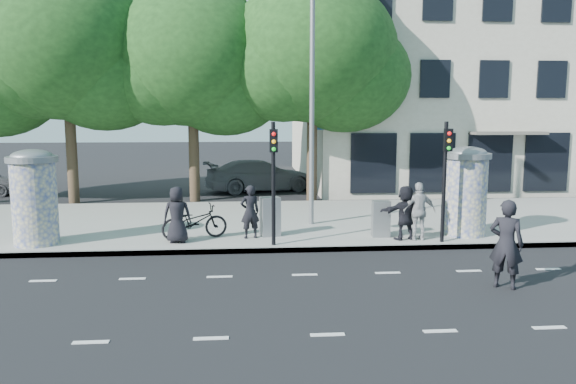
{
  "coord_description": "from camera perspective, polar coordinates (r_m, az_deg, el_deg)",
  "views": [
    {
      "loc": [
        -1.42,
        -11.36,
        3.83
      ],
      "look_at": [
        -0.23,
        3.5,
        1.68
      ],
      "focal_mm": 35.0,
      "sensor_mm": 36.0,
      "label": 1
    }
  ],
  "objects": [
    {
      "name": "building",
      "position": [
        34.17,
        18.93,
        11.41
      ],
      "size": [
        20.3,
        15.85,
        12.0
      ],
      "color": "#B0A893",
      "rests_on": "ground"
    },
    {
      "name": "street_lamp",
      "position": [
        18.15,
        2.49,
        11.24
      ],
      "size": [
        0.25,
        0.93,
        8.0
      ],
      "color": "slate",
      "rests_on": "sidewalk"
    },
    {
      "name": "tree_near_left",
      "position": [
        24.25,
        -9.76,
        13.38
      ],
      "size": [
        6.8,
        6.8,
        8.97
      ],
      "color": "#38281C",
      "rests_on": "ground"
    },
    {
      "name": "ped_f",
      "position": [
        16.5,
        11.83,
        -2.06
      ],
      "size": [
        1.54,
        0.84,
        1.58
      ],
      "primitive_type": "imported",
      "rotation": [
        0.0,
        0.0,
        3.37
      ],
      "color": "black",
      "rests_on": "sidewalk"
    },
    {
      "name": "ped_e",
      "position": [
        16.52,
        13.18,
        -1.92
      ],
      "size": [
        1.02,
        0.63,
        1.68
      ],
      "primitive_type": "imported",
      "rotation": [
        0.0,
        0.0,
        3.22
      ],
      "color": "#A3A3A6",
      "rests_on": "sidewalk"
    },
    {
      "name": "tree_center",
      "position": [
        23.97,
        2.51,
        14.14
      ],
      "size": [
        7.0,
        7.0,
        9.3
      ],
      "color": "#38281C",
      "rests_on": "ground"
    },
    {
      "name": "man_road",
      "position": [
        13.1,
        21.29,
        -4.94
      ],
      "size": [
        0.86,
        0.79,
        1.96
      ],
      "primitive_type": "imported",
      "rotation": [
        0.0,
        0.0,
        2.55
      ],
      "color": "black",
      "rests_on": "ground"
    },
    {
      "name": "sidewalk",
      "position": [
        19.28,
        -0.28,
        -3.03
      ],
      "size": [
        40.0,
        8.0,
        0.15
      ],
      "primitive_type": "cube",
      "color": "gray",
      "rests_on": "ground"
    },
    {
      "name": "ad_column_left",
      "position": [
        17.03,
        -24.38,
        -0.27
      ],
      "size": [
        1.36,
        1.36,
        2.65
      ],
      "color": "beige",
      "rests_on": "sidewalk"
    },
    {
      "name": "car_right",
      "position": [
        27.08,
        -2.88,
        1.68
      ],
      "size": [
        3.46,
        5.58,
        1.51
      ],
      "primitive_type": "imported",
      "rotation": [
        0.0,
        0.0,
        1.85
      ],
      "color": "slate",
      "rests_on": "ground"
    },
    {
      "name": "traffic_pole_near",
      "position": [
        15.26,
        -1.48,
        2.18
      ],
      "size": [
        0.22,
        0.31,
        3.4
      ],
      "color": "black",
      "rests_on": "sidewalk"
    },
    {
      "name": "cabinet_left",
      "position": [
        16.67,
        -1.83,
        -2.51
      ],
      "size": [
        0.64,
        0.53,
        1.16
      ],
      "primitive_type": "cube",
      "rotation": [
        0.0,
        0.0,
        0.24
      ],
      "color": "gray",
      "rests_on": "sidewalk"
    },
    {
      "name": "lane_dash_near",
      "position": [
        10.03,
        4.03,
        -14.27
      ],
      "size": [
        32.0,
        0.12,
        0.01
      ],
      "primitive_type": "cube",
      "color": "silver",
      "rests_on": "ground"
    },
    {
      "name": "ad_column_right",
      "position": [
        17.52,
        17.66,
        0.3
      ],
      "size": [
        1.36,
        1.36,
        2.65
      ],
      "color": "beige",
      "rests_on": "sidewalk"
    },
    {
      "name": "lane_dash_far",
      "position": [
        13.4,
        1.71,
        -8.41
      ],
      "size": [
        32.0,
        0.12,
        0.01
      ],
      "primitive_type": "cube",
      "color": "silver",
      "rests_on": "ground"
    },
    {
      "name": "ped_b",
      "position": [
        16.37,
        -3.89,
        -2.01
      ],
      "size": [
        0.65,
        0.51,
        1.56
      ],
      "primitive_type": "imported",
      "rotation": [
        0.0,
        0.0,
        3.4
      ],
      "color": "black",
      "rests_on": "sidewalk"
    },
    {
      "name": "ped_a",
      "position": [
        16.08,
        -11.2,
        -2.27
      ],
      "size": [
        0.79,
        0.52,
        1.6
      ],
      "primitive_type": "imported",
      "rotation": [
        0.0,
        0.0,
        3.16
      ],
      "color": "black",
      "rests_on": "sidewalk"
    },
    {
      "name": "curb",
      "position": [
        15.44,
        0.83,
        -5.88
      ],
      "size": [
        40.0,
        0.1,
        0.16
      ],
      "primitive_type": "cube",
      "color": "slate",
      "rests_on": "ground"
    },
    {
      "name": "cabinet_right",
      "position": [
        16.81,
        9.42,
        -2.69
      ],
      "size": [
        0.53,
        0.4,
        1.07
      ],
      "primitive_type": "cube",
      "rotation": [
        0.0,
        0.0,
        -0.06
      ],
      "color": "slate",
      "rests_on": "sidewalk"
    },
    {
      "name": "traffic_pole_far",
      "position": [
        16.24,
        15.7,
        2.24
      ],
      "size": [
        0.22,
        0.31,
        3.4
      ],
      "color": "black",
      "rests_on": "sidewalk"
    },
    {
      "name": "bicycle",
      "position": [
        16.53,
        -9.47,
        -3.0
      ],
      "size": [
        1.19,
        2.02,
        1.0
      ],
      "primitive_type": "imported",
      "rotation": [
        0.0,
        0.0,
        1.86
      ],
      "color": "black",
      "rests_on": "sidewalk"
    },
    {
      "name": "tree_mid_left",
      "position": [
        25.03,
        -21.65,
        13.76
      ],
      "size": [
        7.2,
        7.2,
        9.57
      ],
      "color": "#38281C",
      "rests_on": "ground"
    },
    {
      "name": "ground",
      "position": [
        12.07,
        2.45,
        -10.31
      ],
      "size": [
        120.0,
        120.0,
        0.0
      ],
      "primitive_type": "plane",
      "color": "black",
      "rests_on": "ground"
    }
  ]
}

